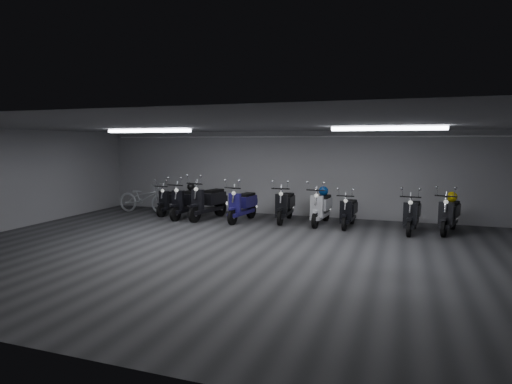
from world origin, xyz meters
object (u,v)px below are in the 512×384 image
(scooter_9, at_px, (449,209))
(scooter_7, at_px, (349,207))
(scooter_3, at_px, (208,196))
(scooter_4, at_px, (242,200))
(scooter_8, at_px, (412,209))
(scooter_1, at_px, (187,197))
(scooter_5, at_px, (285,200))
(bicycle, at_px, (144,194))
(helmet_2, at_px, (323,191))
(scooter_0, at_px, (172,196))
(scooter_6, at_px, (321,202))
(helmet_0, at_px, (452,197))
(helmet_1, at_px, (191,187))

(scooter_9, bearing_deg, scooter_7, -162.22)
(scooter_3, height_order, scooter_7, scooter_3)
(scooter_4, relative_size, scooter_8, 1.05)
(scooter_1, distance_m, scooter_9, 7.78)
(scooter_3, distance_m, scooter_4, 1.16)
(scooter_3, distance_m, scooter_5, 2.46)
(scooter_4, relative_size, bicycle, 0.93)
(helmet_2, bearing_deg, scooter_0, -178.06)
(scooter_7, relative_size, scooter_9, 0.91)
(scooter_6, distance_m, bicycle, 6.20)
(scooter_7, distance_m, helmet_0, 2.77)
(scooter_1, xyz_separation_m, helmet_0, (7.84, 0.55, 0.27))
(scooter_0, bearing_deg, scooter_4, -0.99)
(bicycle, relative_size, helmet_0, 6.95)
(scooter_0, relative_size, scooter_5, 0.93)
(scooter_4, height_order, bicycle, scooter_4)
(scooter_6, bearing_deg, scooter_5, -179.06)
(scooter_4, bearing_deg, scooter_7, 10.35)
(scooter_9, bearing_deg, bicycle, -164.93)
(helmet_0, bearing_deg, scooter_8, -153.19)
(helmet_0, xyz_separation_m, helmet_2, (-3.53, 0.06, 0.02))
(scooter_5, bearing_deg, bicycle, 178.11)
(scooter_0, bearing_deg, scooter_7, 5.02)
(scooter_3, distance_m, scooter_8, 6.09)
(scooter_1, relative_size, scooter_8, 1.08)
(scooter_4, height_order, scooter_9, scooter_4)
(scooter_6, xyz_separation_m, scooter_9, (3.48, -0.04, -0.01))
(helmet_0, distance_m, helmet_2, 3.53)
(scooter_3, bearing_deg, scooter_4, 13.11)
(scooter_5, relative_size, scooter_8, 1.04)
(helmet_2, bearing_deg, scooter_4, -167.09)
(scooter_0, height_order, scooter_4, scooter_4)
(scooter_4, xyz_separation_m, helmet_1, (-1.87, 0.21, 0.31))
(scooter_3, distance_m, bicycle, 2.69)
(scooter_0, distance_m, scooter_3, 1.59)
(bicycle, bearing_deg, scooter_1, -102.89)
(scooter_1, distance_m, scooter_6, 4.30)
(scooter_0, relative_size, scooter_8, 0.97)
(scooter_4, relative_size, helmet_2, 6.39)
(scooter_7, height_order, helmet_0, scooter_7)
(scooter_4, xyz_separation_m, scooter_9, (5.87, 0.26, -0.02))
(scooter_5, height_order, helmet_0, scooter_5)
(scooter_5, relative_size, bicycle, 0.92)
(helmet_1, bearing_deg, scooter_7, -0.43)
(scooter_3, bearing_deg, scooter_1, -165.93)
(helmet_1, bearing_deg, scooter_4, -6.36)
(helmet_0, relative_size, helmet_2, 0.99)
(scooter_6, relative_size, scooter_9, 1.02)
(scooter_4, bearing_deg, scooter_6, 14.49)
(helmet_0, bearing_deg, scooter_6, -176.87)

